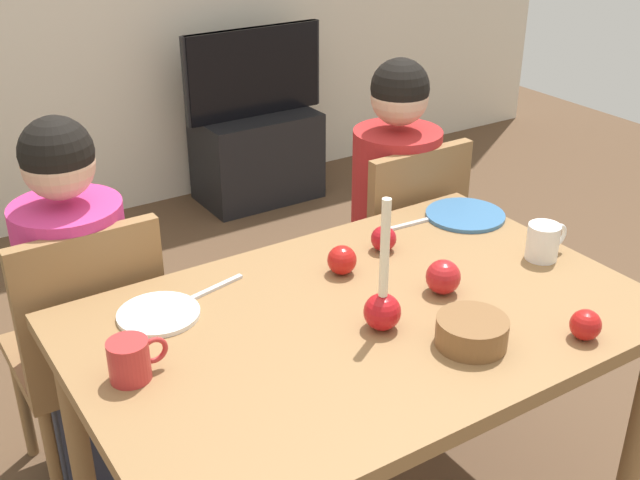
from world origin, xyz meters
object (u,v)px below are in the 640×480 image
(candle_centerpiece, at_px, (383,303))
(person_left_child, at_px, (83,320))
(apple_far_edge, at_px, (342,260))
(apple_near_candle, at_px, (586,325))
(plate_right, at_px, (465,215))
(chair_left, at_px, (89,343))
(bowl_walnuts, at_px, (472,332))
(person_right_child, at_px, (394,228))
(tv_stand, at_px, (257,157))
(plate_left, at_px, (159,314))
(mug_left, at_px, (131,360))
(apple_by_left_plate, at_px, (443,277))
(chair_right, at_px, (398,246))
(tv, at_px, (254,72))
(apple_by_right_mug, at_px, (384,239))
(dining_table, at_px, (363,343))
(mug_right, at_px, (544,241))

(candle_centerpiece, bearing_deg, person_left_child, 126.16)
(candle_centerpiece, distance_m, apple_far_edge, 0.28)
(person_left_child, distance_m, apple_near_candle, 1.36)
(person_left_child, relative_size, plate_right, 4.80)
(chair_left, bearing_deg, bowl_walnuts, -52.38)
(person_right_child, bearing_deg, tv_stand, 78.13)
(person_left_child, relative_size, plate_left, 5.79)
(tv_stand, distance_m, mug_left, 2.76)
(candle_centerpiece, relative_size, apple_far_edge, 4.24)
(bowl_walnuts, height_order, apple_by_left_plate, apple_by_left_plate)
(plate_left, bearing_deg, person_right_child, 20.22)
(chair_right, bearing_deg, tv, 78.36)
(chair_right, height_order, apple_near_candle, chair_right)
(chair_left, xyz_separation_m, chair_right, (1.11, 0.00, 0.00))
(person_right_child, height_order, apple_by_left_plate, person_right_child)
(chair_left, bearing_deg, mug_left, -95.34)
(candle_centerpiece, xyz_separation_m, mug_left, (-0.57, 0.13, -0.02))
(person_left_child, height_order, tv, person_left_child)
(plate_left, xyz_separation_m, bowl_walnuts, (0.56, -0.50, 0.03))
(chair_left, bearing_deg, apple_by_right_mug, -25.05)
(dining_table, height_order, chair_right, chair_right)
(mug_right, bearing_deg, plate_left, 163.99)
(plate_right, bearing_deg, person_left_child, 162.70)
(plate_left, height_order, apple_near_candle, apple_near_candle)
(plate_left, xyz_separation_m, apple_by_left_plate, (0.66, -0.29, 0.04))
(chair_right, xyz_separation_m, person_left_child, (-1.11, 0.03, 0.06))
(tv, distance_m, plate_left, 2.45)
(dining_table, xyz_separation_m, mug_left, (-0.57, 0.06, 0.13))
(tv_stand, xyz_separation_m, apple_near_candle, (-0.57, -2.66, 0.55))
(chair_left, xyz_separation_m, tv, (1.46, 1.69, 0.20))
(person_left_child, bearing_deg, apple_by_right_mug, -27.00)
(candle_centerpiece, relative_size, apple_by_left_plate, 3.74)
(tv_stand, distance_m, candle_centerpiece, 2.62)
(candle_centerpiece, height_order, apple_by_left_plate, candle_centerpiece)
(mug_right, bearing_deg, bowl_walnuts, -155.19)
(dining_table, height_order, plate_left, plate_left)
(chair_left, height_order, person_right_child, person_right_child)
(chair_left, distance_m, mug_right, 1.31)
(tv_stand, bearing_deg, chair_right, -101.65)
(dining_table, bearing_deg, tv, 67.77)
(candle_centerpiece, xyz_separation_m, plate_right, (0.59, 0.36, -0.06))
(person_right_child, bearing_deg, apple_by_left_plate, -118.59)
(apple_near_candle, height_order, apple_far_edge, apple_far_edge)
(person_right_child, height_order, apple_far_edge, person_right_child)
(plate_left, bearing_deg, apple_far_edge, -7.13)
(dining_table, distance_m, apple_by_left_plate, 0.27)
(person_right_child, relative_size, apple_far_edge, 14.78)
(person_left_child, bearing_deg, plate_right, -17.30)
(tv_stand, height_order, apple_by_left_plate, apple_by_left_plate)
(person_right_child, xyz_separation_m, candle_centerpiece, (-0.59, -0.71, 0.25))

